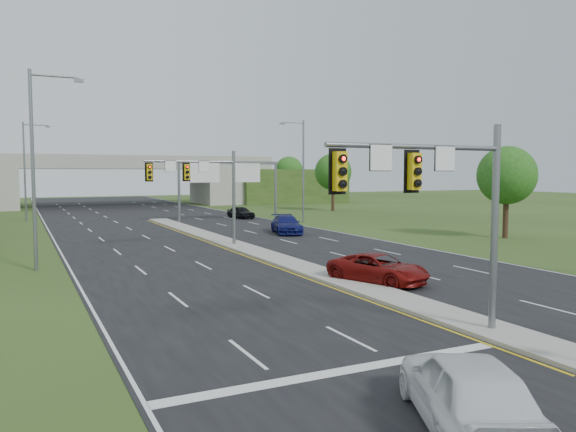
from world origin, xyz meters
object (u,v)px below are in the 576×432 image
Objects in this scene: car_white at (467,390)px; car_far_c at (241,212)px; signal_mast_near at (444,195)px; signal_mast_far at (204,182)px; car_far_a at (378,268)px; car_far_b at (286,224)px; sign_gantry at (228,174)px; overpass at (115,184)px.

car_white reaches higher than car_far_c.
car_far_c is (11.68, 48.23, -3.99)m from signal_mast_near.
signal_mast_far is 1.66× the size of car_far_c.
car_white is 15.79m from car_far_a.
car_white is 38.40m from car_far_b.
signal_mast_near is at bearing -101.25° from sign_gantry.
car_white is (-5.98, -85.13, -2.68)m from overpass.
car_white is 55.47m from car_far_c.
car_far_b reaches higher than car_far_c.
car_far_c is (7.92, 39.38, 0.01)m from car_far_a.
sign_gantry is 2.11× the size of car_far_b.
overpass is 18.93× the size of car_far_c.
car_far_a is at bearing -98.16° from sign_gantry.
signal_mast_near reaches higher than sign_gantry.
car_white is 0.98× the size of car_far_a.
overpass is at bearing 113.84° from car_far_b.
signal_mast_far is 1.28× the size of car_far_b.
car_far_a is 22.89m from car_far_b.
signal_mast_near is at bearing -90.00° from signal_mast_far.
sign_gantry reaches higher than car_white.
signal_mast_near is at bearing -91.33° from car_far_b.
signal_mast_near is 1.37× the size of car_far_a.
car_white is 0.92× the size of car_far_b.
sign_gantry is 2.26× the size of car_far_a.
car_far_c is (2.74, 3.24, -4.50)m from sign_gantry.
car_far_a is 40.17m from car_far_c.
signal_mast_near is 25.00m from signal_mast_far.
overpass reaches higher than signal_mast_near.
signal_mast_near is 0.09× the size of overpass.
car_far_c is (2.27, 17.20, -0.07)m from car_far_b.
signal_mast_far reaches higher than car_white.
signal_mast_near is 80.11m from overpass.
car_far_b is (9.41, 31.03, -3.91)m from signal_mast_near.
car_white is (-3.72, -30.06, -3.85)m from signal_mast_far.
signal_mast_near is 1.00× the size of signal_mast_far.
car_far_a is (1.50, -71.23, -2.82)m from overpass.
car_far_c is (11.68, 23.23, -3.99)m from signal_mast_far.
car_far_c is at bearing 57.81° from car_far_a.
overpass is 14.61× the size of car_far_b.
car_far_b is (9.41, 6.03, -3.91)m from signal_mast_far.
sign_gantry is 2.74× the size of car_far_c.
car_far_c is at bearing 63.30° from signal_mast_far.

